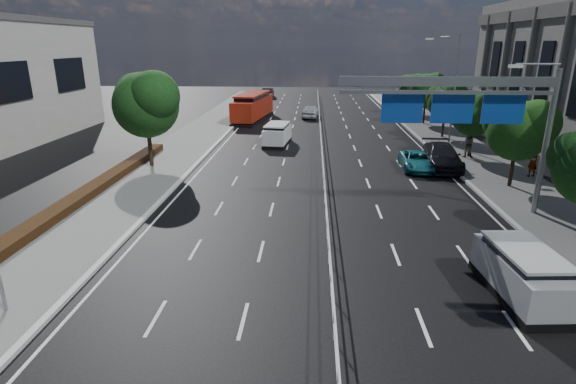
{
  "coord_description": "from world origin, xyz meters",
  "views": [
    {
      "loc": [
        -0.72,
        -12.03,
        8.29
      ],
      "look_at": [
        -1.7,
        5.74,
        2.4
      ],
      "focal_mm": 28.0,
      "sensor_mm": 36.0,
      "label": 1
    }
  ],
  "objects_px": {
    "parked_car_teal": "(417,161)",
    "red_bus": "(253,106)",
    "pedestrian_a": "(533,162)",
    "pedestrian_b": "(468,144)",
    "overhead_gantry": "(470,103)",
    "silver_minivan": "(522,273)",
    "parked_car_dark": "(441,156)",
    "near_car_silver": "(311,111)",
    "white_minivan": "(277,134)",
    "near_car_dark": "(268,93)"
  },
  "relations": [
    {
      "from": "parked_car_teal",
      "to": "red_bus",
      "type": "bearing_deg",
      "value": 126.35
    },
    {
      "from": "pedestrian_a",
      "to": "pedestrian_b",
      "type": "distance_m",
      "value": 5.68
    },
    {
      "from": "overhead_gantry",
      "to": "silver_minivan",
      "type": "bearing_deg",
      "value": -91.71
    },
    {
      "from": "parked_car_teal",
      "to": "parked_car_dark",
      "type": "xyz_separation_m",
      "value": [
        1.8,
        0.57,
        0.21
      ]
    },
    {
      "from": "overhead_gantry",
      "to": "parked_car_dark",
      "type": "distance_m",
      "value": 10.27
    },
    {
      "from": "parked_car_dark",
      "to": "pedestrian_a",
      "type": "bearing_deg",
      "value": -21.13
    },
    {
      "from": "red_bus",
      "to": "parked_car_teal",
      "type": "height_order",
      "value": "red_bus"
    },
    {
      "from": "parked_car_dark",
      "to": "pedestrian_a",
      "type": "distance_m",
      "value": 5.64
    },
    {
      "from": "red_bus",
      "to": "pedestrian_b",
      "type": "relative_size",
      "value": 5.28
    },
    {
      "from": "near_car_silver",
      "to": "parked_car_dark",
      "type": "distance_m",
      "value": 23.77
    },
    {
      "from": "white_minivan",
      "to": "overhead_gantry",
      "type": "bearing_deg",
      "value": -50.06
    },
    {
      "from": "overhead_gantry",
      "to": "silver_minivan",
      "type": "xyz_separation_m",
      "value": [
        -0.24,
        -8.05,
        -4.74
      ]
    },
    {
      "from": "near_car_dark",
      "to": "parked_car_dark",
      "type": "bearing_deg",
      "value": 109.99
    },
    {
      "from": "overhead_gantry",
      "to": "pedestrian_a",
      "type": "bearing_deg",
      "value": 44.61
    },
    {
      "from": "pedestrian_a",
      "to": "white_minivan",
      "type": "bearing_deg",
      "value": -46.43
    },
    {
      "from": "near_car_silver",
      "to": "silver_minivan",
      "type": "distance_m",
      "value": 39.59
    },
    {
      "from": "near_car_silver",
      "to": "parked_car_teal",
      "type": "distance_m",
      "value": 23.66
    },
    {
      "from": "red_bus",
      "to": "pedestrian_a",
      "type": "relative_size",
      "value": 5.27
    },
    {
      "from": "near_car_silver",
      "to": "pedestrian_a",
      "type": "distance_m",
      "value": 28.21
    },
    {
      "from": "overhead_gantry",
      "to": "near_car_silver",
      "type": "distance_m",
      "value": 32.15
    },
    {
      "from": "white_minivan",
      "to": "red_bus",
      "type": "bearing_deg",
      "value": 112.61
    },
    {
      "from": "near_car_silver",
      "to": "pedestrian_b",
      "type": "relative_size",
      "value": 2.22
    },
    {
      "from": "red_bus",
      "to": "near_car_dark",
      "type": "height_order",
      "value": "red_bus"
    },
    {
      "from": "red_bus",
      "to": "near_car_dark",
      "type": "xyz_separation_m",
      "value": [
        -0.5,
        22.63,
        -0.82
      ]
    },
    {
      "from": "near_car_dark",
      "to": "silver_minivan",
      "type": "height_order",
      "value": "silver_minivan"
    },
    {
      "from": "near_car_silver",
      "to": "pedestrian_b",
      "type": "distance_m",
      "value": 22.55
    },
    {
      "from": "near_car_dark",
      "to": "silver_minivan",
      "type": "bearing_deg",
      "value": 102.66
    },
    {
      "from": "white_minivan",
      "to": "pedestrian_b",
      "type": "height_order",
      "value": "pedestrian_b"
    },
    {
      "from": "white_minivan",
      "to": "parked_car_teal",
      "type": "bearing_deg",
      "value": -29.51
    },
    {
      "from": "overhead_gantry",
      "to": "parked_car_dark",
      "type": "bearing_deg",
      "value": 80.11
    },
    {
      "from": "overhead_gantry",
      "to": "near_car_silver",
      "type": "height_order",
      "value": "overhead_gantry"
    },
    {
      "from": "parked_car_teal",
      "to": "pedestrian_a",
      "type": "relative_size",
      "value": 2.23
    },
    {
      "from": "parked_car_dark",
      "to": "pedestrian_b",
      "type": "xyz_separation_m",
      "value": [
        2.63,
        2.74,
        0.31
      ]
    },
    {
      "from": "near_car_dark",
      "to": "pedestrian_b",
      "type": "xyz_separation_m",
      "value": [
        18.93,
        -39.61,
        0.36
      ]
    },
    {
      "from": "red_bus",
      "to": "parked_car_teal",
      "type": "bearing_deg",
      "value": -47.83
    },
    {
      "from": "parked_car_teal",
      "to": "pedestrian_a",
      "type": "bearing_deg",
      "value": -12.94
    },
    {
      "from": "near_car_dark",
      "to": "pedestrian_b",
      "type": "height_order",
      "value": "pedestrian_b"
    },
    {
      "from": "red_bus",
      "to": "parked_car_dark",
      "type": "relative_size",
      "value": 1.85
    },
    {
      "from": "white_minivan",
      "to": "near_car_dark",
      "type": "height_order",
      "value": "white_minivan"
    },
    {
      "from": "pedestrian_b",
      "to": "red_bus",
      "type": "bearing_deg",
      "value": -26.89
    },
    {
      "from": "near_car_silver",
      "to": "parked_car_teal",
      "type": "relative_size",
      "value": 0.99
    },
    {
      "from": "silver_minivan",
      "to": "red_bus",
      "type": "bearing_deg",
      "value": 106.56
    },
    {
      "from": "overhead_gantry",
      "to": "parked_car_dark",
      "type": "xyz_separation_m",
      "value": [
        1.56,
        8.95,
        -4.79
      ]
    },
    {
      "from": "overhead_gantry",
      "to": "pedestrian_a",
      "type": "distance_m",
      "value": 10.37
    },
    {
      "from": "near_car_silver",
      "to": "parked_car_dark",
      "type": "height_order",
      "value": "parked_car_dark"
    },
    {
      "from": "overhead_gantry",
      "to": "near_car_dark",
      "type": "bearing_deg",
      "value": 106.03
    },
    {
      "from": "white_minivan",
      "to": "parked_car_teal",
      "type": "distance_m",
      "value": 12.64
    },
    {
      "from": "white_minivan",
      "to": "near_car_silver",
      "type": "height_order",
      "value": "white_minivan"
    },
    {
      "from": "white_minivan",
      "to": "parked_car_teal",
      "type": "xyz_separation_m",
      "value": [
        10.24,
        -7.4,
        -0.29
      ]
    },
    {
      "from": "near_car_dark",
      "to": "silver_minivan",
      "type": "xyz_separation_m",
      "value": [
        14.5,
        -59.35,
        0.1
      ]
    }
  ]
}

